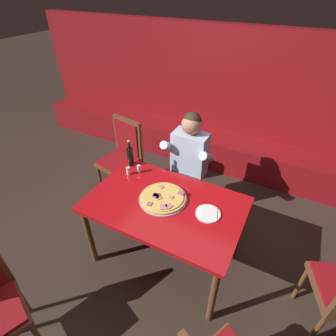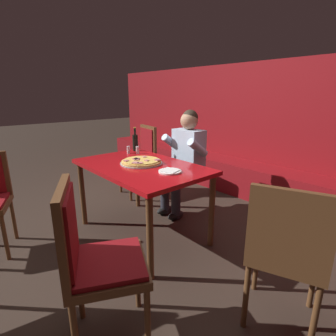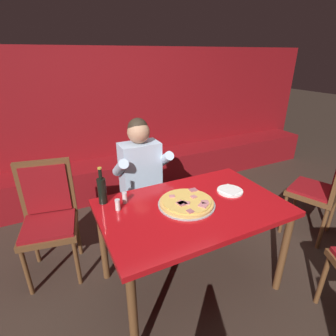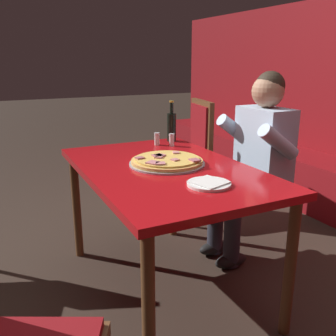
{
  "view_description": "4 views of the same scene",
  "coord_description": "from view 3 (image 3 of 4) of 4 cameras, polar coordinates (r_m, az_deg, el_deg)",
  "views": [
    {
      "loc": [
        0.8,
        -1.46,
        2.39
      ],
      "look_at": [
        -0.11,
        0.28,
        0.93
      ],
      "focal_mm": 28.0,
      "sensor_mm": 36.0,
      "label": 1
    },
    {
      "loc": [
        2.08,
        -1.47,
        1.46
      ],
      "look_at": [
        0.18,
        0.2,
        0.73
      ],
      "focal_mm": 28.0,
      "sensor_mm": 36.0,
      "label": 2
    },
    {
      "loc": [
        -0.91,
        -1.42,
        1.81
      ],
      "look_at": [
        -0.06,
        0.3,
        0.97
      ],
      "focal_mm": 28.0,
      "sensor_mm": 36.0,
      "label": 3
    },
    {
      "loc": [
        1.8,
        -0.87,
        1.35
      ],
      "look_at": [
        0.01,
        0.02,
        0.76
      ],
      "focal_mm": 40.0,
      "sensor_mm": 36.0,
      "label": 4
    }
  ],
  "objects": [
    {
      "name": "shaker_black_pepper",
      "position": [
        1.94,
        -10.89,
        -7.98
      ],
      "size": [
        0.04,
        0.04,
        0.09
      ],
      "color": "silver",
      "rests_on": "main_dining_table"
    },
    {
      "name": "main_dining_table",
      "position": [
        2.03,
        5.33,
        -10.1
      ],
      "size": [
        1.37,
        0.87,
        0.77
      ],
      "color": "brown",
      "rests_on": "ground_plane"
    },
    {
      "name": "beer_bottle",
      "position": [
        2.02,
        -14.18,
        -4.62
      ],
      "size": [
        0.07,
        0.07,
        0.29
      ],
      "color": "black",
      "rests_on": "main_dining_table"
    },
    {
      "name": "diner_seated_blue_shirt",
      "position": [
        2.53,
        -5.32,
        -2.31
      ],
      "size": [
        0.53,
        0.53,
        1.27
      ],
      "color": "black",
      "rests_on": "ground_plane"
    },
    {
      "name": "ground_plane",
      "position": [
        2.48,
        4.68,
        -23.44
      ],
      "size": [
        24.0,
        24.0,
        0.0
      ],
      "primitive_type": "plane",
      "color": "#33261E"
    },
    {
      "name": "plate_white_paper",
      "position": [
        2.21,
        13.33,
        -4.84
      ],
      "size": [
        0.21,
        0.21,
        0.02
      ],
      "color": "white",
      "rests_on": "main_dining_table"
    },
    {
      "name": "booth_bench",
      "position": [
        3.75,
        -9.84,
        -1.59
      ],
      "size": [
        6.46,
        0.48,
        0.46
      ],
      "primitive_type": "cube",
      "color": "maroon",
      "rests_on": "ground_plane"
    },
    {
      "name": "pizza",
      "position": [
        1.98,
        4.09,
        -7.51
      ],
      "size": [
        0.43,
        0.43,
        0.05
      ],
      "color": "#9E9EA3",
      "rests_on": "main_dining_table"
    },
    {
      "name": "dining_chair_side_aisle",
      "position": [
        3.06,
        30.72,
        -3.61
      ],
      "size": [
        0.57,
        0.57,
        0.98
      ],
      "color": "brown",
      "rests_on": "ground_plane"
    },
    {
      "name": "shaker_parmesan",
      "position": [
        2.02,
        -9.39,
        -6.48
      ],
      "size": [
        0.04,
        0.04,
        0.09
      ],
      "color": "silver",
      "rests_on": "main_dining_table"
    },
    {
      "name": "booth_wall_panel",
      "position": [
        3.81,
        -12.05,
        10.13
      ],
      "size": [
        6.8,
        0.16,
        1.9
      ],
      "primitive_type": "cube",
      "color": "maroon",
      "rests_on": "ground_plane"
    },
    {
      "name": "dining_chair_near_left",
      "position": [
        2.46,
        -24.56,
        -8.78
      ],
      "size": [
        0.51,
        0.51,
        1.01
      ],
      "color": "brown",
      "rests_on": "ground_plane"
    }
  ]
}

